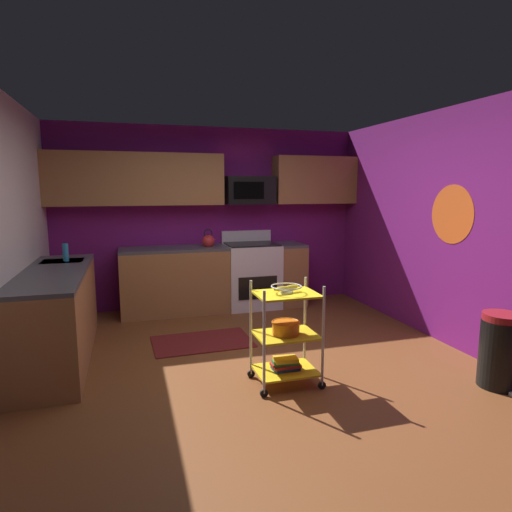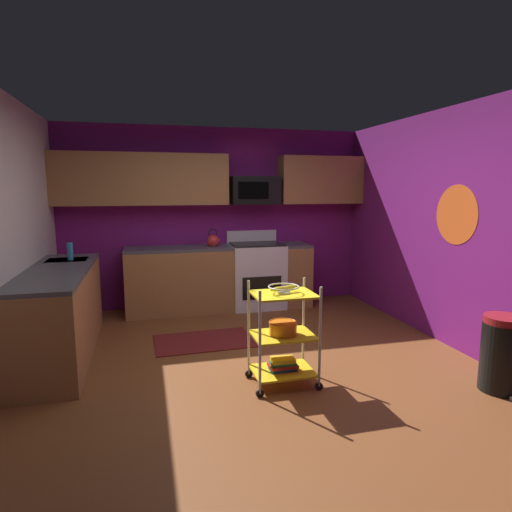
{
  "view_description": "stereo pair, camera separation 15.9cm",
  "coord_description": "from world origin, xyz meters",
  "views": [
    {
      "loc": [
        -1.17,
        -3.91,
        1.73
      ],
      "look_at": [
        0.06,
        0.26,
        1.05
      ],
      "focal_mm": 30.48,
      "sensor_mm": 36.0,
      "label": 1
    },
    {
      "loc": [
        -1.02,
        -3.95,
        1.73
      ],
      "look_at": [
        0.06,
        0.26,
        1.05
      ],
      "focal_mm": 30.48,
      "sensor_mm": 36.0,
      "label": 2
    }
  ],
  "objects": [
    {
      "name": "wall_flower_decal",
      "position": [
        2.2,
        0.01,
        1.45
      ],
      "size": [
        0.0,
        0.64,
        0.64
      ],
      "primitive_type": "cylinder",
      "rotation": [
        0.0,
        1.57,
        0.0
      ],
      "color": "#E5591E"
    },
    {
      "name": "book_stack",
      "position": [
        0.12,
        -0.46,
        0.18
      ],
      "size": [
        0.25,
        0.16,
        0.11
      ],
      "color": "#1E4C8C",
      "rests_on": "rolling_cart"
    },
    {
      "name": "mixing_bowl_large",
      "position": [
        0.12,
        -0.46,
        0.52
      ],
      "size": [
        0.25,
        0.25,
        0.11
      ],
      "color": "orange",
      "rests_on": "rolling_cart"
    },
    {
      "name": "oven_range",
      "position": [
        0.54,
        2.1,
        0.48
      ],
      "size": [
        0.76,
        0.65,
        1.1
      ],
      "color": "white",
      "rests_on": "ground"
    },
    {
      "name": "dish_soap_bottle",
      "position": [
        -1.86,
        1.31,
        1.02
      ],
      "size": [
        0.06,
        0.06,
        0.2
      ],
      "primitive_type": "cylinder",
      "color": "#2D8CBF",
      "rests_on": "counter_run"
    },
    {
      "name": "counter_run",
      "position": [
        -0.86,
        1.49,
        0.46
      ],
      "size": [
        3.51,
        2.73,
        0.92
      ],
      "color": "#9E6B3D",
      "rests_on": "ground"
    },
    {
      "name": "wall_right",
      "position": [
        2.23,
        0.0,
        1.3
      ],
      "size": [
        0.06,
        4.8,
        2.6
      ],
      "primitive_type": "cube",
      "color": "#751970",
      "rests_on": "ground"
    },
    {
      "name": "upper_cabinets",
      "position": [
        -0.12,
        2.23,
        1.85
      ],
      "size": [
        4.4,
        0.33,
        0.7
      ],
      "color": "#9E6B3D"
    },
    {
      "name": "floor",
      "position": [
        0.0,
        0.0,
        -0.02
      ],
      "size": [
        4.4,
        4.8,
        0.04
      ],
      "primitive_type": "cube",
      "color": "brown",
      "rests_on": "ground"
    },
    {
      "name": "kettle",
      "position": [
        -0.1,
        2.1,
        1.0
      ],
      "size": [
        0.21,
        0.18,
        0.26
      ],
      "color": "red",
      "rests_on": "counter_run"
    },
    {
      "name": "wall_back",
      "position": [
        0.0,
        2.43,
        1.3
      ],
      "size": [
        4.52,
        0.06,
        2.6
      ],
      "primitive_type": "cube",
      "color": "#751970",
      "rests_on": "ground"
    },
    {
      "name": "microwave",
      "position": [
        0.54,
        2.21,
        1.7
      ],
      "size": [
        0.7,
        0.39,
        0.4
      ],
      "color": "black"
    },
    {
      "name": "trash_can",
      "position": [
        1.9,
        -1.04,
        0.33
      ],
      "size": [
        0.34,
        0.42,
        0.66
      ],
      "color": "black",
      "rests_on": "ground"
    },
    {
      "name": "floor_rug",
      "position": [
        -0.42,
        0.79,
        0.01
      ],
      "size": [
        1.12,
        0.73,
        0.01
      ],
      "primitive_type": "cube",
      "rotation": [
        0.0,
        0.0,
        0.03
      ],
      "color": "maroon",
      "rests_on": "ground"
    },
    {
      "name": "rolling_cart",
      "position": [
        0.12,
        -0.46,
        0.45
      ],
      "size": [
        0.6,
        0.42,
        0.91
      ],
      "color": "silver",
      "rests_on": "ground"
    },
    {
      "name": "fruit_bowl",
      "position": [
        0.12,
        -0.46,
        0.88
      ],
      "size": [
        0.27,
        0.27,
        0.07
      ],
      "color": "silver",
      "rests_on": "rolling_cart"
    }
  ]
}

